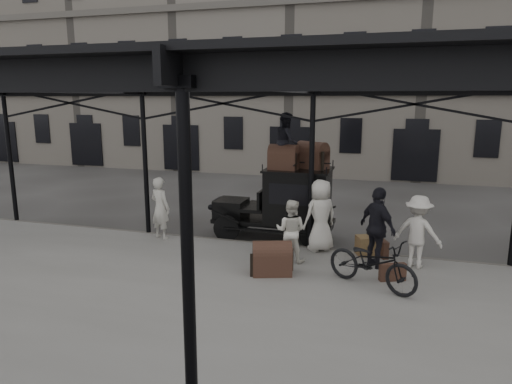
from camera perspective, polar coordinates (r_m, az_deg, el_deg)
ground at (r=11.03m, az=4.87°, el=-10.75°), size 120.00×120.00×0.00m
platform at (r=9.22m, az=2.26°, el=-14.91°), size 28.00×8.00×0.15m
canopy at (r=8.53m, az=2.99°, el=14.35°), size 22.50×9.00×4.74m
building_frontage at (r=28.21m, az=12.91°, el=17.08°), size 64.00×8.00×14.00m
taxi at (r=13.60m, az=3.96°, el=-1.08°), size 3.65×1.55×2.18m
porter_left at (r=13.54m, az=-11.88°, el=-1.97°), size 0.77×0.62×1.82m
porter_midleft at (r=11.48m, az=4.35°, el=-4.84°), size 0.80×0.64×1.59m
porter_centre at (r=12.31m, az=8.06°, el=-2.91°), size 1.12×1.09×1.95m
porter_official at (r=11.37m, az=14.96°, el=-4.34°), size 1.14×1.18×1.98m
porter_right at (r=11.69m, az=19.57°, el=-4.70°), size 1.30×0.98×1.78m
bicycle at (r=10.28m, az=14.31°, el=-8.56°), size 2.21×1.62×1.11m
porter_roof at (r=13.23m, az=3.85°, el=6.41°), size 0.80×0.93×1.62m
steamer_trunk_roof_near at (r=13.15m, az=3.46°, el=4.15°), size 0.86×0.57×0.60m
steamer_trunk_roof_far at (r=13.44m, az=7.02°, el=4.35°), size 1.04×0.90×0.65m
steamer_trunk_platform at (r=10.77m, az=2.02°, el=-8.52°), size 1.03×0.81×0.66m
wicker_hamper at (r=12.40m, az=13.88°, el=-6.52°), size 0.73×0.65×0.50m
suitcase_upright at (r=12.40m, az=15.43°, el=-6.72°), size 0.38×0.61×0.45m
suitcase_flat at (r=10.88m, az=16.70°, el=-9.56°), size 0.61×0.37×0.40m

